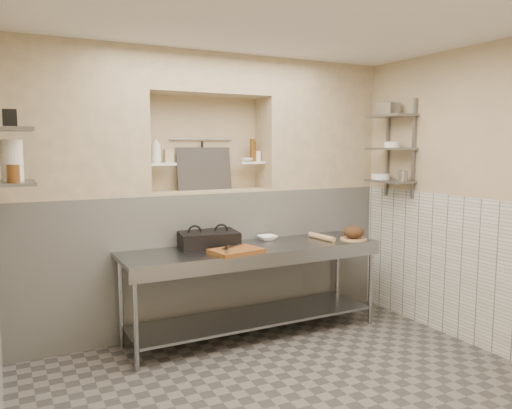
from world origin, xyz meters
TOP-DOWN VIEW (x-y plane):
  - floor at (0.00, 0.00)m, footprint 4.00×3.90m
  - ceiling at (0.00, 0.00)m, footprint 4.00×3.90m
  - wall_right at (2.05, 0.00)m, footprint 0.10×3.90m
  - wall_back at (0.00, 2.00)m, footprint 4.00×0.10m
  - backwall_lower at (0.00, 1.75)m, footprint 4.00×0.40m
  - alcove_sill at (0.00, 1.75)m, footprint 1.30×0.40m
  - backwall_pillar_left at (-1.33, 1.75)m, footprint 1.35×0.40m
  - backwall_pillar_right at (1.33, 1.75)m, footprint 1.35×0.40m
  - backwall_header at (0.00, 1.75)m, footprint 1.30×0.40m
  - wainscot_right at (1.99, 0.00)m, footprint 0.02×3.90m
  - alcove_shelf_left at (-0.50, 1.75)m, footprint 0.28×0.16m
  - alcove_shelf_right at (0.50, 1.75)m, footprint 0.28×0.16m
  - utensil_rail at (0.00, 1.92)m, footprint 0.70×0.02m
  - hanging_steel at (0.00, 1.90)m, footprint 0.02×0.02m
  - splash_panel at (0.00, 1.85)m, footprint 0.60×0.08m
  - wall_shelf_left_lower at (-1.84, 1.05)m, footprint 0.30×0.50m
  - wall_shelf_left_upper at (-1.84, 1.05)m, footprint 0.30×0.50m
  - shelf_rail_right_a at (1.98, 1.25)m, footprint 0.03×0.03m
  - shelf_rail_right_b at (1.98, 0.85)m, footprint 0.03×0.03m
  - wall_shelf_right_lower at (1.84, 1.05)m, footprint 0.30×0.50m
  - wall_shelf_right_mid at (1.84, 1.05)m, footprint 0.30×0.50m
  - wall_shelf_right_upper at (1.84, 1.05)m, footprint 0.30×0.50m
  - prep_table at (0.25, 1.18)m, footprint 2.60×0.70m
  - panini_press at (-0.15, 1.37)m, footprint 0.61×0.48m
  - cutting_board at (-0.04, 0.98)m, footprint 0.50×0.39m
  - knife_blade at (-0.04, 1.07)m, footprint 0.25×0.16m
  - tongs at (-0.13, 0.97)m, footprint 0.13×0.27m
  - mixing_bowl at (0.53, 1.42)m, footprint 0.21×0.21m
  - rolling_pin at (1.05, 1.18)m, footprint 0.10×0.38m
  - bread_board at (1.35, 1.03)m, footprint 0.28×0.28m
  - bread_loaf at (1.35, 1.03)m, footprint 0.22×0.22m
  - bottle_soap at (-0.54, 1.76)m, footprint 0.12×0.12m
  - jar_alcove at (-0.41, 1.79)m, footprint 0.09×0.09m
  - bowl_alcove at (0.43, 1.71)m, footprint 0.15×0.15m
  - condiment_a at (0.55, 1.78)m, footprint 0.06×0.06m
  - condiment_b at (0.53, 1.77)m, footprint 0.06×0.06m
  - condiment_c at (0.60, 1.77)m, footprint 0.07×0.07m
  - jug_left at (-1.84, 1.08)m, footprint 0.16×0.16m
  - jar_left at (-1.84, 0.89)m, footprint 0.09×0.09m
  - box_left_upper at (-1.84, 1.10)m, footprint 0.10×0.10m
  - bowl_right at (1.84, 1.20)m, footprint 0.20×0.20m
  - canister_right at (1.84, 0.86)m, footprint 0.11×0.11m
  - bowl_right_mid at (1.84, 1.03)m, footprint 0.17×0.17m
  - basket_right at (1.84, 1.11)m, footprint 0.19×0.22m

SIDE VIEW (x-z plane):
  - floor at x=0.00m, z-range -0.10..0.00m
  - prep_table at x=0.25m, z-range 0.19..1.09m
  - backwall_lower at x=0.00m, z-range 0.00..1.40m
  - wainscot_right at x=1.99m, z-range 0.00..1.40m
  - bread_board at x=1.35m, z-range 0.90..0.92m
  - cutting_board at x=-0.04m, z-range 0.90..0.94m
  - mixing_bowl at x=0.53m, z-range 0.90..0.95m
  - rolling_pin at x=1.05m, z-range 0.90..0.96m
  - knife_blade at x=-0.04m, z-range 0.95..0.95m
  - tongs at x=-0.13m, z-range 0.95..0.97m
  - panini_press at x=-0.15m, z-range 0.90..1.05m
  - bread_loaf at x=1.35m, z-range 0.92..1.05m
  - wall_right at x=2.05m, z-range 0.00..2.80m
  - wall_back at x=0.00m, z-range 0.00..2.80m
  - alcove_sill at x=0.00m, z-range 1.40..1.42m
  - wall_shelf_right_lower at x=1.84m, z-range 1.49..1.51m
  - bowl_right at x=1.84m, z-range 1.51..1.57m
  - canister_right at x=1.84m, z-range 1.51..1.62m
  - wall_shelf_left_lower at x=-1.84m, z-range 1.59..1.61m
  - splash_panel at x=0.00m, z-range 1.42..1.86m
  - jar_left at x=-1.84m, z-range 1.61..1.74m
  - alcove_shelf_left at x=-0.50m, z-range 1.69..1.71m
  - alcove_shelf_right at x=0.50m, z-range 1.69..1.71m
  - bowl_alcove at x=0.43m, z-range 1.71..1.75m
  - jug_left at x=-1.84m, z-range 1.61..1.92m
  - condiment_c at x=0.60m, z-range 1.71..1.83m
  - jar_alcove at x=-0.41m, z-range 1.71..1.84m
  - hanging_steel at x=0.00m, z-range 1.63..1.93m
  - condiment_a at x=0.55m, z-range 1.71..1.92m
  - condiment_b at x=0.53m, z-range 1.71..1.96m
  - bottle_soap at x=-0.54m, z-range 1.71..1.98m
  - shelf_rail_right_a at x=1.98m, z-range 1.33..2.38m
  - shelf_rail_right_b at x=1.98m, z-range 1.33..2.38m
  - wall_shelf_right_mid at x=1.84m, z-range 1.84..1.86m
  - bowl_right_mid at x=1.84m, z-range 1.86..1.92m
  - utensil_rail at x=0.00m, z-range 1.94..1.96m
  - wall_shelf_left_upper at x=-1.84m, z-range 1.99..2.01m
  - box_left_upper at x=-1.84m, z-range 2.01..2.15m
  - backwall_pillar_left at x=-1.33m, z-range 1.40..2.80m
  - backwall_pillar_right at x=1.33m, z-range 1.40..2.80m
  - wall_shelf_right_upper at x=1.84m, z-range 2.19..2.21m
  - basket_right at x=1.84m, z-range 2.21..2.34m
  - backwall_header at x=0.00m, z-range 2.40..2.80m
  - ceiling at x=0.00m, z-range 2.80..2.90m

